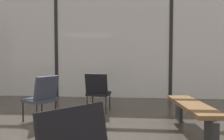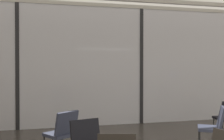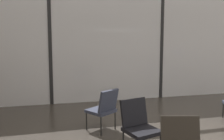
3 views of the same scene
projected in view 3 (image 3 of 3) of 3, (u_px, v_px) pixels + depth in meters
The scene contains 6 objects.
glass_curtain_wall at pixel (161, 46), 7.45m from camera, with size 14.00×0.08×3.41m, color silver.
window_mullion_0 at pixel (50, 46), 6.59m from camera, with size 0.10×0.12×3.41m, color black.
window_mullion_1 at pixel (161, 46), 7.45m from camera, with size 0.10×0.12×3.41m, color black.
parked_airplane at pixel (113, 35), 13.16m from camera, with size 12.03×4.56×4.56m.
lounge_chair_4 at pixel (138, 123), 3.68m from camera, with size 0.60×0.63×0.87m.
lounge_chair_6 at pixel (104, 107), 4.63m from camera, with size 0.69×0.70×0.87m.
Camera 3 is at (-3.40, -1.66, 1.77)m, focal length 36.63 mm.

